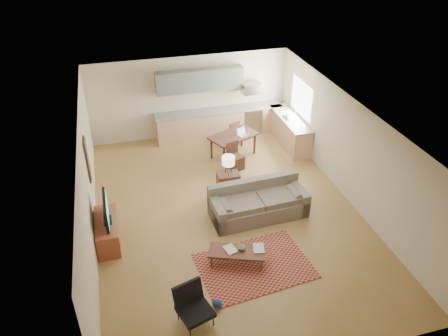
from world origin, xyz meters
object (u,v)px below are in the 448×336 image
object	(u,v)px
tv_credenza	(107,231)
armchair	(195,308)
dining_table	(233,146)
coffee_table	(237,257)
console_table	(228,184)
sofa	(259,201)

from	to	relation	value
tv_credenza	armchair	bearing A→B (deg)	-61.97
armchair	dining_table	bearing A→B (deg)	50.43
coffee_table	tv_credenza	bearing A→B (deg)	171.83
tv_credenza	console_table	distance (m)	3.38
console_table	dining_table	distance (m)	2.11
coffee_table	dining_table	world-z (taller)	dining_table
armchair	dining_table	size ratio (longest dim) A/B	0.55
console_table	tv_credenza	bearing A→B (deg)	-159.40
console_table	dining_table	size ratio (longest dim) A/B	0.48
armchair	dining_table	world-z (taller)	armchair
tv_credenza	coffee_table	bearing A→B (deg)	-28.94
armchair	console_table	xyz separation A→B (m)	(1.73, 3.86, -0.05)
armchair	tv_credenza	world-z (taller)	armchair
sofa	dining_table	bearing A→B (deg)	82.70
coffee_table	console_table	size ratio (longest dim) A/B	1.83
armchair	console_table	world-z (taller)	armchair
armchair	dining_table	xyz separation A→B (m)	(2.44, 5.84, -0.03)
coffee_table	console_table	distance (m)	2.62
coffee_table	dining_table	distance (m)	4.71
coffee_table	armchair	bearing A→B (deg)	-112.09
console_table	dining_table	world-z (taller)	dining_table
dining_table	armchair	bearing A→B (deg)	-136.93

